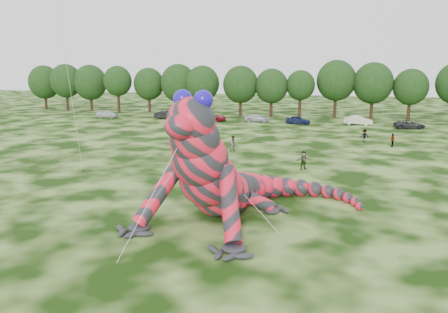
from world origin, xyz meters
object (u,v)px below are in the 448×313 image
car_6 (409,125)px  car_1 (167,115)px  tree_6 (203,90)px  car_3 (257,118)px  tree_11 (373,91)px  flying_kite (57,0)px  car_2 (213,117)px  car_0 (108,114)px  inflatable_gecko (226,151)px  spectator_2 (364,136)px  tree_2 (91,88)px  tree_3 (118,89)px  tree_12 (410,95)px  tree_7 (240,91)px  tree_8 (271,93)px  tree_9 (300,94)px  tree_10 (336,89)px  tree_0 (45,87)px  car_4 (298,120)px  spectator_3 (392,140)px  spectator_4 (169,125)px  spectator_1 (234,144)px  spectator_5 (304,160)px  tree_1 (66,87)px  tree_5 (178,89)px

car_6 → car_1: bearing=79.9°
tree_6 → car_3: (12.08, -7.58, -4.11)m
tree_11 → car_3: (-19.26, -9.09, -4.40)m
flying_kite → car_2: (0.05, 42.36, -13.64)m
flying_kite → car_0: flying_kite is taller
inflatable_gecko → spectator_2: (10.30, 30.54, -3.32)m
car_2 → car_6: car_2 is taller
tree_2 → tree_3: bearing=-13.1°
tree_2 → car_1: bearing=-25.3°
car_0 → car_3: (27.89, 0.97, -0.06)m
tree_12 → car_2: (-33.10, -9.74, -3.80)m
tree_7 → tree_8: tree_7 is taller
tree_9 → spectator_2: 27.11m
tree_11 → car_1: 37.20m
tree_9 → car_3: bearing=-128.4°
tree_10 → car_3: tree_10 is taller
tree_0 → car_4: tree_0 is taller
spectator_3 → spectator_4: 31.36m
spectator_1 → spectator_5: bearing=-64.6°
tree_6 → inflatable_gecko: bearing=-71.3°
inflatable_gecko → tree_11: 57.70m
tree_6 → spectator_1: (14.25, -34.45, -3.86)m
inflatable_gecko → tree_10: size_ratio=1.57×
tree_9 → car_4: tree_9 is taller
spectator_5 → spectator_3: spectator_5 is taller
tree_1 → spectator_2: bearing=-23.2°
tree_2 → tree_6: tree_2 is taller
car_1 → car_6: 40.62m
car_2 → car_3: 7.69m
tree_8 → car_3: tree_8 is taller
tree_0 → tree_5: 31.44m
tree_10 → car_4: (-5.74, -10.90, -4.57)m
flying_kite → tree_10: 57.50m
tree_0 → tree_9: bearing=-1.9°
tree_7 → car_6: (28.69, -10.19, -4.11)m
spectator_3 → tree_0: bearing=-127.1°
car_2 → spectator_3: spectator_3 is taller
tree_1 → tree_12: (68.37, -0.31, -0.42)m
tree_5 → car_0: (-10.24, -10.29, -4.20)m
tree_9 → tree_2: bearing=178.2°
car_2 → tree_11: bearing=-65.6°
tree_12 → spectator_2: bearing=-109.1°
flying_kite → tree_5: bearing=100.7°
spectator_1 → spectator_4: bearing=107.6°
tree_2 → tree_11: bearing=-0.6°
flying_kite → tree_12: size_ratio=1.83×
car_4 → tree_3: bearing=82.3°
tree_12 → car_3: bearing=-161.3°
tree_11 → car_0: (-47.15, -10.05, -4.34)m
tree_2 → spectator_2: tree_2 is taller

